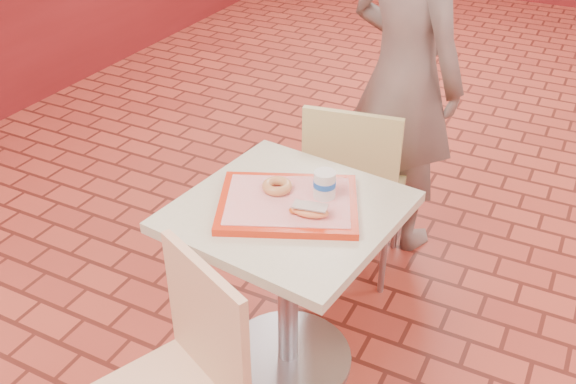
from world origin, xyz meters
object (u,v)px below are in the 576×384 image
at_px(customer, 404,76).
at_px(ring_donut, 277,186).
at_px(long_john_donut, 309,211).
at_px(main_table, 288,263).
at_px(paper_cup, 325,184).
at_px(serving_tray, 288,204).
at_px(chair_main_front, 180,379).
at_px(chair_main_back, 354,183).

distance_m(customer, ring_donut, 1.00).
relative_size(ring_donut, long_john_donut, 0.77).
bearing_deg(ring_donut, main_table, -31.61).
bearing_deg(paper_cup, customer, 92.83).
height_order(main_table, serving_tray, serving_tray).
relative_size(main_table, serving_tray, 1.59).
xyz_separation_m(customer, paper_cup, (0.05, -0.96, -0.02)).
relative_size(chair_main_front, serving_tray, 1.84).
bearing_deg(customer, ring_donut, 105.06).
distance_m(chair_main_back, ring_donut, 0.66).
xyz_separation_m(customer, long_john_donut, (0.05, -1.08, -0.05)).
bearing_deg(customer, serving_tray, 108.63).
xyz_separation_m(ring_donut, paper_cup, (0.16, 0.04, 0.03)).
distance_m(chair_main_front, serving_tray, 0.66).
height_order(serving_tray, long_john_donut, long_john_donut).
height_order(customer, long_john_donut, customer).
xyz_separation_m(chair_main_front, customer, (0.10, 1.63, 0.36)).
xyz_separation_m(chair_main_front, paper_cup, (0.15, 0.67, 0.34)).
distance_m(main_table, paper_cup, 0.34).
relative_size(customer, serving_tray, 3.61).
relative_size(serving_tray, ring_donut, 4.44).
height_order(chair_main_back, ring_donut, chair_main_back).
distance_m(ring_donut, long_john_donut, 0.18).
bearing_deg(chair_main_back, chair_main_front, 78.31).
distance_m(chair_main_back, long_john_donut, 0.74).
relative_size(main_table, long_john_donut, 5.40).
xyz_separation_m(main_table, serving_tray, (0.00, 0.00, 0.25)).
bearing_deg(serving_tray, long_john_donut, -26.14).
bearing_deg(chair_main_back, long_john_donut, 89.13).
bearing_deg(chair_main_back, paper_cup, 90.78).
xyz_separation_m(main_table, customer, (0.05, 1.03, 0.34)).
distance_m(main_table, chair_main_front, 0.60).
height_order(ring_donut, paper_cup, paper_cup).
relative_size(chair_main_back, long_john_donut, 6.37).
height_order(ring_donut, long_john_donut, long_john_donut).
bearing_deg(paper_cup, chair_main_front, -102.27).
xyz_separation_m(ring_donut, long_john_donut, (0.16, -0.09, 0.00)).
height_order(main_table, paper_cup, paper_cup).
bearing_deg(paper_cup, long_john_donut, -88.77).
relative_size(customer, ring_donut, 16.04).
xyz_separation_m(main_table, chair_main_back, (-0.00, 0.62, -0.01)).
bearing_deg(chair_main_back, main_table, 80.58).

